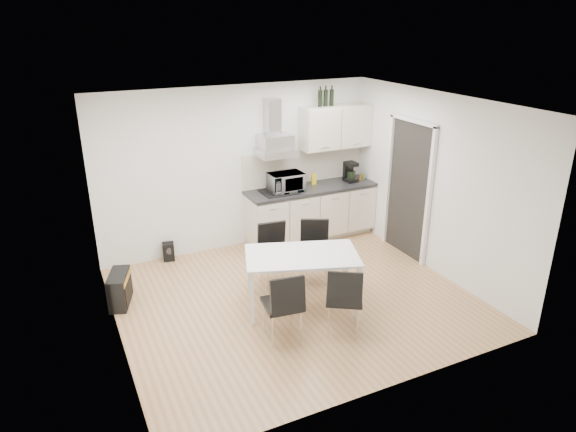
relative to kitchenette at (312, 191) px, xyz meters
name	(u,v)px	position (x,y,z in m)	size (l,w,h in m)	color
ground	(294,299)	(-1.19, -1.73, -0.83)	(4.50, 4.50, 0.00)	tan
wall_back	(239,168)	(-1.19, 0.27, 0.47)	(4.50, 0.10, 2.60)	silver
wall_front	(390,277)	(-1.19, -3.73, 0.47)	(4.50, 0.10, 2.60)	silver
wall_left	(108,240)	(-3.44, -1.73, 0.47)	(0.10, 4.00, 2.60)	silver
wall_right	(435,185)	(1.06, -1.73, 0.47)	(0.10, 4.00, 2.60)	silver
ceiling	(295,104)	(-1.19, -1.73, 1.77)	(4.50, 4.50, 0.00)	white
doorway	(407,190)	(1.02, -1.18, 0.22)	(0.08, 1.04, 2.10)	white
kitchenette	(312,191)	(0.00, 0.00, 0.00)	(2.22, 0.64, 2.52)	beige
dining_table	(302,260)	(-1.19, -1.95, -0.16)	(1.60, 1.22, 0.75)	white
chair_far_left	(276,256)	(-1.24, -1.26, -0.39)	(0.44, 0.50, 0.88)	black
chair_far_right	(315,253)	(-0.70, -1.39, -0.39)	(0.44, 0.50, 0.88)	black
chair_near_left	(282,305)	(-1.71, -2.47, -0.39)	(0.44, 0.50, 0.88)	black
chair_near_right	(344,298)	(-0.99, -2.65, -0.39)	(0.44, 0.50, 0.88)	black
guitar_amp	(120,289)	(-3.31, -0.86, -0.61)	(0.39, 0.57, 0.44)	black
floor_speaker	(169,252)	(-2.43, 0.17, -0.69)	(0.17, 0.15, 0.29)	black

